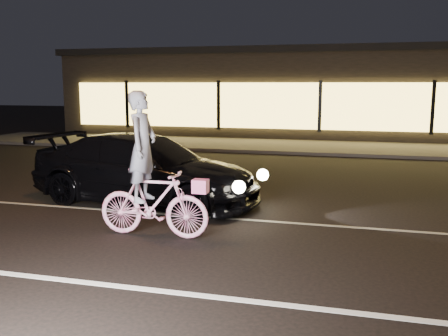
# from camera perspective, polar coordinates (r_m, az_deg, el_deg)

# --- Properties ---
(ground) EXTENTS (90.00, 90.00, 0.00)m
(ground) POSITION_cam_1_polar(r_m,az_deg,el_deg) (7.57, 2.09, -10.06)
(ground) COLOR black
(ground) RESTS_ON ground
(lane_stripe_near) EXTENTS (60.00, 0.12, 0.01)m
(lane_stripe_near) POSITION_cam_1_polar(r_m,az_deg,el_deg) (6.21, -1.11, -14.53)
(lane_stripe_near) COLOR silver
(lane_stripe_near) RESTS_ON ground
(lane_stripe_far) EXTENTS (60.00, 0.10, 0.01)m
(lane_stripe_far) POSITION_cam_1_polar(r_m,az_deg,el_deg) (9.43, 4.82, -6.06)
(lane_stripe_far) COLOR gray
(lane_stripe_far) RESTS_ON ground
(sidewalk) EXTENTS (30.00, 4.00, 0.12)m
(sidewalk) POSITION_cam_1_polar(r_m,az_deg,el_deg) (20.16, 10.39, 2.35)
(sidewalk) COLOR #383533
(sidewalk) RESTS_ON ground
(storefront) EXTENTS (25.40, 8.42, 4.20)m
(storefront) POSITION_cam_1_polar(r_m,az_deg,el_deg) (25.97, 11.63, 8.52)
(storefront) COLOR black
(storefront) RESTS_ON ground
(cyclist) EXTENTS (1.94, 0.67, 2.44)m
(cyclist) POSITION_cam_1_polar(r_m,az_deg,el_deg) (8.39, -8.43, -2.04)
(cyclist) COLOR #EB3886
(cyclist) RESTS_ON ground
(sedan) EXTENTS (5.32, 2.77, 1.47)m
(sedan) POSITION_cam_1_polar(r_m,az_deg,el_deg) (10.83, -9.01, -0.14)
(sedan) COLOR black
(sedan) RESTS_ON ground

